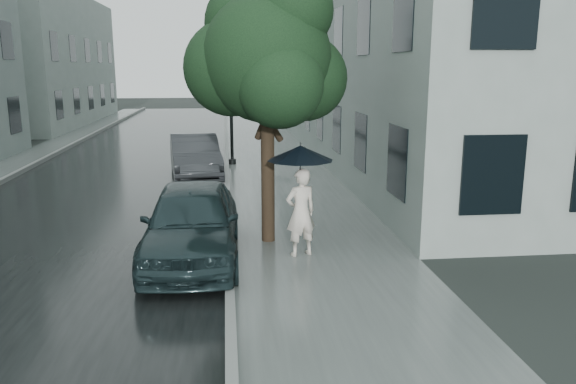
{
  "coord_description": "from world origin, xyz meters",
  "views": [
    {
      "loc": [
        -1.57,
        -8.21,
        3.55
      ],
      "look_at": [
        -0.47,
        1.8,
        1.3
      ],
      "focal_mm": 35.0,
      "sensor_mm": 36.0,
      "label": 1
    }
  ],
  "objects": [
    {
      "name": "kerb_far",
      "position": [
        -8.57,
        12.0,
        0.07
      ],
      "size": [
        0.15,
        60.0,
        0.15
      ],
      "primitive_type": "cube",
      "color": "slate",
      "rests_on": "ground"
    },
    {
      "name": "umbrella",
      "position": [
        -0.22,
        1.97,
        2.0
      ],
      "size": [
        1.51,
        1.51,
        1.25
      ],
      "rotation": [
        0.0,
        0.0,
        -0.25
      ],
      "color": "black",
      "rests_on": "ground"
    },
    {
      "name": "building_far_b",
      "position": [
        -13.77,
        30.0,
        4.0
      ],
      "size": [
        7.02,
        18.0,
        8.0
      ],
      "color": "#8D9994",
      "rests_on": "ground"
    },
    {
      "name": "street_tree",
      "position": [
        -0.75,
        3.1,
        3.75
      ],
      "size": [
        3.31,
        3.0,
        5.37
      ],
      "color": "#332619",
      "rests_on": "ground"
    },
    {
      "name": "lamp_post",
      "position": [
        -1.53,
        12.55,
        2.69
      ],
      "size": [
        0.83,
        0.44,
        4.66
      ],
      "rotation": [
        0.0,
        0.0,
        0.26
      ],
      "color": "black",
      "rests_on": "ground"
    },
    {
      "name": "car_far",
      "position": [
        -2.61,
        10.17,
        0.7
      ],
      "size": [
        1.99,
        4.38,
        1.39
      ],
      "primitive_type": "imported",
      "rotation": [
        0.0,
        0.0,
        0.12
      ],
      "color": "#272A2D",
      "rests_on": "ground"
    },
    {
      "name": "building_near",
      "position": [
        5.47,
        19.5,
        4.5
      ],
      "size": [
        7.02,
        36.0,
        9.0
      ],
      "color": "#8D9994",
      "rests_on": "ground"
    },
    {
      "name": "car_near",
      "position": [
        -2.24,
        1.99,
        0.73
      ],
      "size": [
        1.78,
        4.29,
        1.45
      ],
      "primitive_type": "imported",
      "rotation": [
        0.0,
        0.0,
        -0.02
      ],
      "color": "#1A2A2C",
      "rests_on": "ground"
    },
    {
      "name": "asphalt_road",
      "position": [
        -5.08,
        12.0,
        0.0
      ],
      "size": [
        6.85,
        60.0,
        0.0
      ],
      "primitive_type": "cube",
      "color": "black",
      "rests_on": "ground"
    },
    {
      "name": "pedestrian",
      "position": [
        -0.2,
        2.0,
        0.85
      ],
      "size": [
        0.72,
        0.59,
        1.69
      ],
      "primitive_type": "imported",
      "rotation": [
        0.0,
        0.0,
        3.48
      ],
      "color": "beige",
      "rests_on": "sidewalk"
    },
    {
      "name": "kerb_near",
      "position": [
        -1.57,
        12.0,
        0.07
      ],
      "size": [
        0.15,
        60.0,
        0.15
      ],
      "primitive_type": "cube",
      "color": "slate",
      "rests_on": "ground"
    },
    {
      "name": "sidewalk",
      "position": [
        0.25,
        12.0,
        0.0
      ],
      "size": [
        3.5,
        60.0,
        0.01
      ],
      "primitive_type": "cube",
      "color": "slate",
      "rests_on": "ground"
    },
    {
      "name": "ground",
      "position": [
        0.0,
        0.0,
        0.0
      ],
      "size": [
        120.0,
        120.0,
        0.0
      ],
      "primitive_type": "plane",
      "color": "black",
      "rests_on": "ground"
    }
  ]
}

